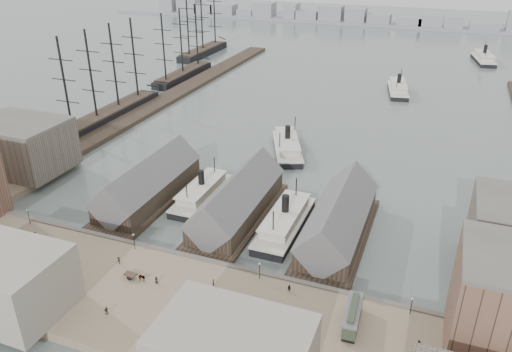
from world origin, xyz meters
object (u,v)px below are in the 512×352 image
at_px(tram, 352,317).
at_px(horse_cart_center, 138,277).
at_px(horse_cart_left, 30,235).
at_px(horse_cart_right, 211,311).
at_px(ferry_docked_west, 202,192).

distance_m(tram, horse_cart_center, 43.48).
bearing_deg(horse_cart_left, horse_cart_center, -98.15).
relative_size(horse_cart_left, horse_cart_center, 0.96).
height_order(horse_cart_center, horse_cart_right, horse_cart_right).
xyz_separation_m(horse_cart_left, horse_cart_center, (32.11, -4.38, -0.04)).
height_order(tram, horse_cart_center, tram).
relative_size(horse_cart_center, horse_cart_right, 1.00).
xyz_separation_m(ferry_docked_west, horse_cart_left, (-27.11, -34.61, 0.69)).
distance_m(tram, horse_cart_left, 75.51).
bearing_deg(horse_cart_right, ferry_docked_west, 43.22).
distance_m(ferry_docked_west, horse_cart_right, 48.95).
bearing_deg(horse_cart_center, horse_cart_right, -99.27).
bearing_deg(tram, horse_cart_left, 175.63).
xyz_separation_m(tram, horse_cart_right, (-25.03, -6.79, -1.02)).
bearing_deg(tram, horse_cart_center, -179.50).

